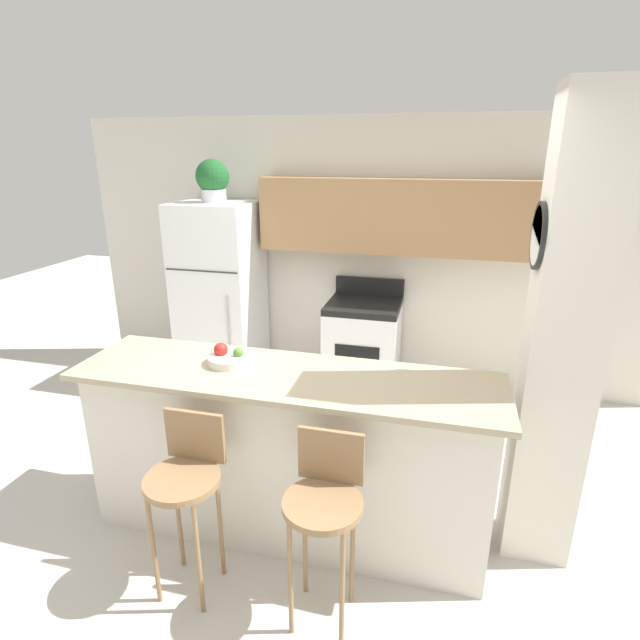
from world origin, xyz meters
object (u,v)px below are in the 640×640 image
object	(u,v)px
potted_plant_on_fridge	(213,180)
fruit_bowl	(229,358)
bar_stool_left	(186,479)
bar_stool_right	(325,503)
refrigerator	(220,295)
stove_range	(363,347)

from	to	relation	value
potted_plant_on_fridge	fruit_bowl	distance (m)	2.26
bar_stool_left	bar_stool_right	xyz separation A→B (m)	(0.72, 0.00, 0.00)
refrigerator	fruit_bowl	world-z (taller)	refrigerator
refrigerator	stove_range	xyz separation A→B (m)	(1.42, 0.04, -0.43)
refrigerator	potted_plant_on_fridge	world-z (taller)	potted_plant_on_fridge
bar_stool_left	bar_stool_right	distance (m)	0.72
refrigerator	bar_stool_right	xyz separation A→B (m)	(1.66, -2.43, -0.23)
potted_plant_on_fridge	fruit_bowl	world-z (taller)	potted_plant_on_fridge
bar_stool_left	potted_plant_on_fridge	bearing A→B (deg)	111.00
bar_stool_right	fruit_bowl	bearing A→B (deg)	141.37
bar_stool_left	refrigerator	bearing A→B (deg)	111.00
potted_plant_on_fridge	bar_stool_right	bearing A→B (deg)	-55.73
stove_range	bar_stool_left	size ratio (longest dim) A/B	1.09
refrigerator	stove_range	world-z (taller)	refrigerator
stove_range	bar_stool_left	bearing A→B (deg)	-101.17
bar_stool_left	fruit_bowl	xyz separation A→B (m)	(-0.00, 0.58, 0.43)
bar_stool_right	refrigerator	bearing A→B (deg)	124.27
bar_stool_left	bar_stool_right	bearing A→B (deg)	0.00
bar_stool_left	stove_range	bearing A→B (deg)	78.83
bar_stool_left	fruit_bowl	size ratio (longest dim) A/B	3.93
fruit_bowl	potted_plant_on_fridge	bearing A→B (deg)	116.70
refrigerator	bar_stool_left	xyz separation A→B (m)	(0.93, -2.43, -0.23)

